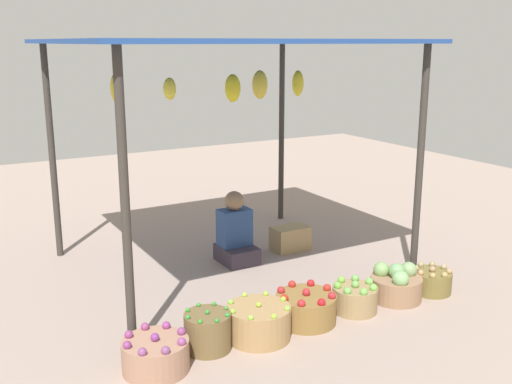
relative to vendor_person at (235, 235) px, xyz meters
The scene contains 11 objects.
ground_plane 0.35m from the vendor_person, 148.59° to the right, with size 14.00×14.00×0.00m, color gray.
market_stall_structure 1.88m from the vendor_person, 149.81° to the right, with size 3.22×2.79×2.35m.
vendor_person is the anchor object (origin of this frame).
basket_purple_onions 2.30m from the vendor_person, 132.71° to the right, with size 0.49×0.49×0.29m.
basket_green_chilies 1.94m from the vendor_person, 124.47° to the right, with size 0.37×0.37×0.33m.
basket_limes 1.77m from the vendor_person, 112.09° to the right, with size 0.52×0.52×0.31m.
basket_red_apples 1.61m from the vendor_person, 96.15° to the right, with size 0.52×0.52×0.30m.
basket_green_apples 1.67m from the vendor_person, 78.62° to the right, with size 0.40×0.40×0.28m.
basket_cabbages 1.82m from the vendor_person, 63.26° to the right, with size 0.47×0.47×0.35m.
basket_potatoes 2.08m from the vendor_person, 53.62° to the right, with size 0.37×0.37×0.26m.
wooden_crate_near_vendor 0.74m from the vendor_person, ahead, with size 0.41×0.27×0.27m, color #A38659.
Camera 1 is at (-2.74, -5.37, 2.32)m, focal length 42.28 mm.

